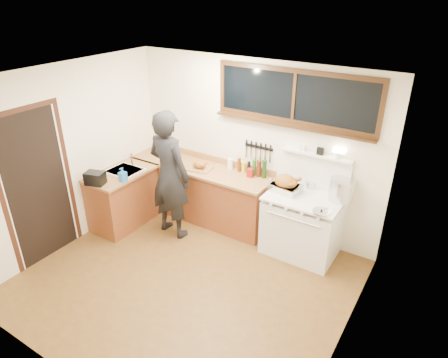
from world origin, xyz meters
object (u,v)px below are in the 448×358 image
Objects in this scene: roast_turkey at (286,184)px; man at (170,175)px; vintage_stove at (302,224)px; cutting_board at (199,166)px.

man is at bearing -159.03° from roast_turkey.
man is 1.69m from roast_turkey.
man reaches higher than roast_turkey.
vintage_stove reaches higher than roast_turkey.
cutting_board is (-1.73, -0.04, 0.49)m from vintage_stove.
man is 4.78× the size of cutting_board.
roast_turkey is (1.58, 0.60, 0.02)m from man.
cutting_board is 0.90× the size of roast_turkey.
cutting_board is (0.14, 0.55, -0.03)m from man.
roast_turkey reaches higher than cutting_board.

